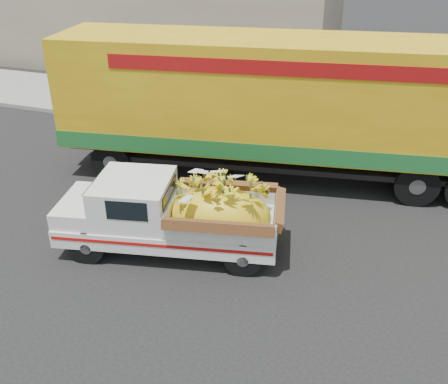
% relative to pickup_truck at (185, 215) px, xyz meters
% --- Properties ---
extents(ground, '(100.00, 100.00, 0.00)m').
position_rel_pickup_truck_xyz_m(ground, '(-0.28, 0.32, -0.87)').
color(ground, black).
rests_on(ground, ground).
extents(curb, '(60.00, 0.25, 0.15)m').
position_rel_pickup_truck_xyz_m(curb, '(-0.28, 6.65, -0.80)').
color(curb, gray).
rests_on(curb, ground).
extents(sidewalk, '(60.00, 4.00, 0.14)m').
position_rel_pickup_truck_xyz_m(sidewalk, '(-0.28, 8.75, -0.80)').
color(sidewalk, gray).
rests_on(sidewalk, ground).
extents(building_left, '(18.00, 6.00, 5.00)m').
position_rel_pickup_truck_xyz_m(building_left, '(-8.28, 14.65, 1.63)').
color(building_left, gray).
rests_on(building_left, ground).
extents(pickup_truck, '(4.88, 2.62, 1.62)m').
position_rel_pickup_truck_xyz_m(pickup_truck, '(0.00, 0.00, 0.00)').
color(pickup_truck, black).
rests_on(pickup_truck, ground).
extents(semi_trailer, '(12.07, 4.41, 3.80)m').
position_rel_pickup_truck_xyz_m(semi_trailer, '(1.04, 4.20, 1.25)').
color(semi_trailer, black).
rests_on(semi_trailer, ground).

